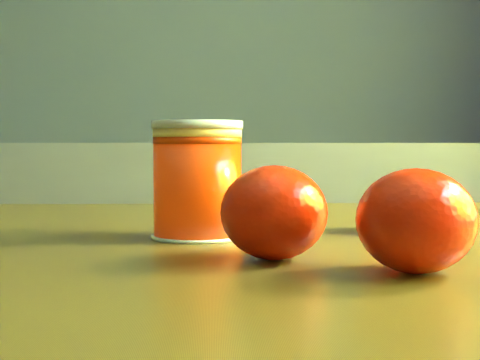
{
  "coord_description": "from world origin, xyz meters",
  "views": [
    {
      "loc": [
        0.74,
        -0.43,
        0.9
      ],
      "look_at": [
        0.77,
        0.16,
        0.86
      ],
      "focal_mm": 50.0,
      "sensor_mm": 36.0,
      "label": 1
    }
  ],
  "objects": [
    {
      "name": "orange_extra",
      "position": [
        0.87,
        -0.02,
        0.85
      ],
      "size": [
        0.1,
        0.1,
        0.07
      ],
      "primitive_type": "ellipsoid",
      "rotation": [
        0.0,
        0.0,
        -0.43
      ],
      "color": "red",
      "rests_on": "table"
    },
    {
      "name": "orange_front",
      "position": [
        0.78,
        0.03,
        0.85
      ],
      "size": [
        0.08,
        0.08,
        0.07
      ],
      "primitive_type": "ellipsoid",
      "rotation": [
        0.0,
        0.0,
        -0.07
      ],
      "color": "red",
      "rests_on": "table"
    },
    {
      "name": "juice_glass",
      "position": [
        0.73,
        0.15,
        0.86
      ],
      "size": [
        0.08,
        0.08,
        0.1
      ],
      "rotation": [
        0.0,
        0.0,
        0.42
      ],
      "color": "red",
      "rests_on": "table"
    },
    {
      "name": "orange_back",
      "position": [
        0.91,
        0.17,
        0.84
      ],
      "size": [
        0.08,
        0.08,
        0.05
      ],
      "primitive_type": "ellipsoid",
      "rotation": [
        0.0,
        0.0,
        -0.33
      ],
      "color": "red",
      "rests_on": "table"
    }
  ]
}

